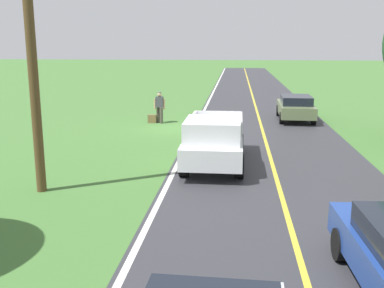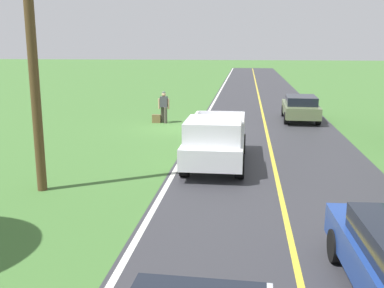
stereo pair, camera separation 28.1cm
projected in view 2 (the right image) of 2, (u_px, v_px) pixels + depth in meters
The scene contains 9 objects.
ground_plane at pixel (180, 129), 23.31m from camera, with size 200.00×200.00×0.00m, color #427033.
road_surface at pixel (266, 130), 22.80m from camera, with size 7.22×120.00×0.00m, color #333338.
lane_edge_line at pixel (199, 129), 23.20m from camera, with size 0.16×117.60×0.00m, color silver.
lane_centre_line at pixel (266, 130), 22.80m from camera, with size 0.14×117.60×0.00m, color gold.
hitchhiker_walking at pixel (164, 105), 24.82m from camera, with size 0.62×0.51×1.75m.
suitcase_carried at pixel (156, 119), 24.96m from camera, with size 0.20×0.46×0.46m, color brown.
pickup_truck_passing at pixel (215, 139), 16.01m from camera, with size 2.13×5.41×1.82m.
sedan_near_oncoming at pixel (300, 107), 25.61m from camera, with size 2.02×4.45×1.41m.
utility_pole_roadside at pixel (31, 38), 12.58m from camera, with size 0.28×0.28×8.86m, color brown.
Camera 2 is at (-3.33, 22.69, 4.28)m, focal length 42.30 mm.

